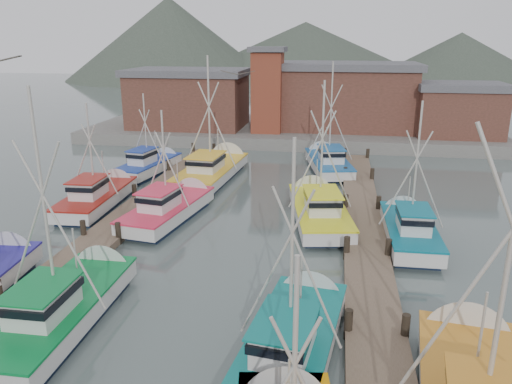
% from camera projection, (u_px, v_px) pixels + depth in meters
% --- Properties ---
extents(ground, '(260.00, 260.00, 0.00)m').
position_uv_depth(ground, '(203.00, 299.00, 21.08)').
color(ground, '#4C5B59').
rests_on(ground, ground).
extents(dock_left, '(2.30, 46.00, 1.50)m').
position_uv_depth(dock_left, '(93.00, 246.00, 25.93)').
color(dock_left, brown).
rests_on(dock_left, ground).
extents(dock_right, '(2.30, 46.00, 1.50)m').
position_uv_depth(dock_right, '(368.00, 265.00, 23.74)').
color(dock_right, brown).
rests_on(dock_right, ground).
extents(quay, '(44.00, 16.00, 1.20)m').
position_uv_depth(quay, '(290.00, 131.00, 55.79)').
color(quay, gray).
rests_on(quay, ground).
extents(shed_left, '(12.72, 8.48, 6.20)m').
position_uv_depth(shed_left, '(189.00, 98.00, 54.52)').
color(shed_left, brown).
rests_on(shed_left, quay).
extents(shed_center, '(14.84, 9.54, 6.90)m').
position_uv_depth(shed_center, '(346.00, 95.00, 53.64)').
color(shed_center, brown).
rests_on(shed_center, quay).
extents(shed_right, '(8.48, 6.36, 5.20)m').
position_uv_depth(shed_right, '(459.00, 109.00, 49.35)').
color(shed_right, brown).
rests_on(shed_right, quay).
extents(lookout_tower, '(3.60, 3.60, 8.50)m').
position_uv_depth(lookout_tower, '(268.00, 89.00, 50.87)').
color(lookout_tower, brown).
rests_on(lookout_tower, quay).
extents(distant_hills, '(175.00, 140.00, 42.00)m').
position_uv_depth(distant_hills, '(275.00, 78.00, 138.64)').
color(distant_hills, '#475244').
rests_on(distant_hills, ground).
extents(boat_4, '(3.90, 8.91, 9.82)m').
position_uv_depth(boat_4, '(68.00, 304.00, 19.32)').
color(boat_4, '#0F1A32').
rests_on(boat_4, ground).
extents(boat_5, '(3.74, 8.93, 8.51)m').
position_uv_depth(boat_5, '(294.00, 338.00, 17.14)').
color(boat_5, '#0F1A32').
rests_on(boat_5, ground).
extents(boat_8, '(3.86, 8.82, 7.37)m').
position_uv_depth(boat_8, '(172.00, 207.00, 30.39)').
color(boat_8, '#0F1A32').
rests_on(boat_8, ground).
extents(boat_9, '(4.41, 9.62, 9.16)m').
position_uv_depth(boat_9, '(318.00, 209.00, 30.14)').
color(boat_9, '#0F1A32').
rests_on(boat_9, ground).
extents(boat_10, '(3.14, 8.57, 7.49)m').
position_uv_depth(boat_10, '(100.00, 196.00, 32.61)').
color(boat_10, '#0F1A32').
rests_on(boat_10, ground).
extents(boat_11, '(3.31, 7.95, 8.22)m').
position_uv_depth(boat_11, '(408.00, 228.00, 27.04)').
color(boat_11, '#0F1A32').
rests_on(boat_11, ground).
extents(boat_12, '(4.21, 10.68, 10.36)m').
position_uv_depth(boat_12, '(214.00, 169.00, 39.26)').
color(boat_12, '#0F1A32').
rests_on(boat_12, ground).
extents(boat_13, '(4.41, 9.20, 9.59)m').
position_uv_depth(boat_13, '(327.00, 162.00, 41.50)').
color(boat_13, '#0F1A32').
rests_on(boat_13, ground).
extents(boat_14, '(3.48, 7.93, 7.03)m').
position_uv_depth(boat_14, '(152.00, 165.00, 40.59)').
color(boat_14, '#0F1A32').
rests_on(boat_14, ground).
extents(gull_far, '(1.54, 0.61, 0.24)m').
position_uv_depth(gull_far, '(238.00, 73.00, 21.86)').
color(gull_far, gray).
rests_on(gull_far, ground).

